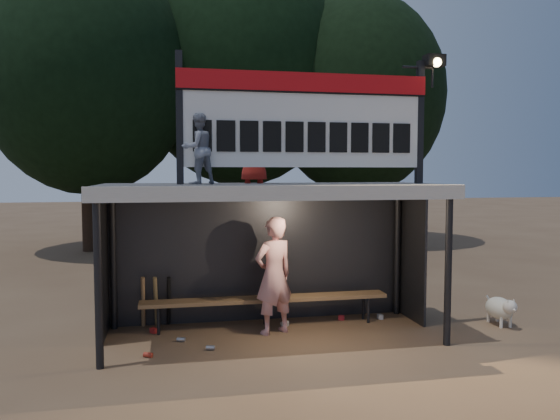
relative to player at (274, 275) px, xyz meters
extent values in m
plane|color=brown|center=(-0.06, -0.16, -0.91)|extent=(80.00, 80.00, 0.00)
imported|color=white|center=(0.00, 0.00, 0.00)|extent=(0.78, 0.66, 1.81)
imported|color=gray|center=(-1.15, -0.21, 1.92)|extent=(0.62, 0.57, 1.02)
imported|color=#A42019|center=(-0.24, 0.37, 1.96)|extent=(0.60, 0.46, 1.09)
cube|color=#3D3E40|center=(-0.06, -0.16, 1.35)|extent=(5.00, 2.00, 0.12)
cube|color=silver|center=(-0.06, -1.18, 1.31)|extent=(5.10, 0.06, 0.20)
cylinder|color=black|center=(-2.46, -1.06, 0.19)|extent=(0.10, 0.10, 2.20)
cylinder|color=black|center=(2.34, -1.06, 0.19)|extent=(0.10, 0.10, 2.20)
cylinder|color=black|center=(-2.46, 0.74, 0.19)|extent=(0.10, 0.10, 2.20)
cylinder|color=black|center=(2.34, 0.74, 0.19)|extent=(0.10, 0.10, 2.20)
cube|color=black|center=(-0.06, 0.84, 0.19)|extent=(5.00, 0.04, 2.20)
cube|color=black|center=(-2.56, 0.34, 0.19)|extent=(0.04, 1.00, 2.20)
cube|color=black|center=(2.44, 0.34, 0.19)|extent=(0.04, 1.00, 2.20)
cylinder|color=black|center=(-0.06, 0.84, 1.24)|extent=(5.00, 0.06, 0.06)
cube|color=black|center=(-1.41, -0.16, 2.36)|extent=(0.10, 0.10, 1.90)
cube|color=black|center=(2.29, -0.16, 2.36)|extent=(0.10, 0.10, 1.90)
cube|color=white|center=(0.44, -0.16, 2.36)|extent=(3.80, 0.08, 1.40)
cube|color=#B70D11|center=(0.44, -0.21, 2.92)|extent=(3.80, 0.04, 0.28)
cube|color=black|center=(0.44, -0.22, 2.77)|extent=(3.80, 0.02, 0.03)
cube|color=black|center=(-1.09, -0.21, 2.11)|extent=(0.27, 0.03, 0.45)
cube|color=black|center=(-0.75, -0.21, 2.11)|extent=(0.27, 0.03, 0.45)
cube|color=black|center=(-0.41, -0.21, 2.11)|extent=(0.27, 0.03, 0.45)
cube|color=black|center=(-0.07, -0.21, 2.11)|extent=(0.27, 0.03, 0.45)
cube|color=black|center=(0.27, -0.21, 2.11)|extent=(0.27, 0.03, 0.45)
cube|color=black|center=(0.61, -0.21, 2.11)|extent=(0.27, 0.03, 0.45)
cube|color=black|center=(0.95, -0.21, 2.11)|extent=(0.27, 0.03, 0.45)
cube|color=black|center=(1.29, -0.21, 2.11)|extent=(0.27, 0.03, 0.45)
cube|color=black|center=(1.63, -0.21, 2.11)|extent=(0.27, 0.03, 0.45)
cube|color=black|center=(1.97, -0.21, 2.11)|extent=(0.27, 0.03, 0.45)
cylinder|color=black|center=(2.24, -0.16, 3.21)|extent=(0.50, 0.04, 0.04)
cylinder|color=black|center=(2.49, -0.16, 3.06)|extent=(0.04, 0.04, 0.30)
cube|color=black|center=(2.49, -0.21, 3.31)|extent=(0.30, 0.22, 0.18)
sphere|color=#FFD88C|center=(2.49, -0.30, 3.27)|extent=(0.14, 0.14, 0.14)
cube|color=olive|center=(-0.06, 0.39, -0.46)|extent=(4.00, 0.35, 0.06)
cylinder|color=black|center=(-1.76, 0.27, -0.68)|extent=(0.05, 0.05, 0.45)
cylinder|color=black|center=(-1.76, 0.51, -0.68)|extent=(0.05, 0.05, 0.45)
cylinder|color=black|center=(-0.06, 0.27, -0.68)|extent=(0.05, 0.05, 0.45)
cylinder|color=black|center=(-0.06, 0.51, -0.68)|extent=(0.05, 0.05, 0.45)
cylinder|color=black|center=(1.64, 0.27, -0.68)|extent=(0.05, 0.05, 0.45)
cylinder|color=black|center=(1.64, 0.51, -0.68)|extent=(0.05, 0.05, 0.45)
cylinder|color=black|center=(-4.06, 9.84, 0.96)|extent=(0.50, 0.50, 3.74)
ellipsoid|color=black|center=(-4.06, 9.84, 4.62)|extent=(6.46, 6.46, 7.48)
cylinder|color=black|center=(0.94, 11.34, 1.18)|extent=(0.50, 0.50, 4.18)
ellipsoid|color=black|center=(0.94, 11.34, 5.27)|extent=(7.22, 7.22, 8.36)
cylinder|color=#2F1F15|center=(4.94, 10.34, 0.85)|extent=(0.50, 0.50, 3.52)
ellipsoid|color=black|center=(4.94, 10.34, 4.29)|extent=(6.08, 6.08, 7.04)
ellipsoid|color=beige|center=(3.71, -0.26, -0.64)|extent=(0.36, 0.58, 0.36)
sphere|color=silver|center=(3.71, -0.54, -0.55)|extent=(0.22, 0.22, 0.22)
cone|color=beige|center=(3.71, -0.64, -0.57)|extent=(0.10, 0.10, 0.10)
cone|color=beige|center=(3.66, -0.56, -0.45)|extent=(0.06, 0.06, 0.07)
cone|color=beige|center=(3.76, -0.56, -0.45)|extent=(0.06, 0.06, 0.07)
cylinder|color=#F0E5CF|center=(3.63, -0.44, -0.82)|extent=(0.05, 0.05, 0.18)
cylinder|color=beige|center=(3.79, -0.44, -0.82)|extent=(0.05, 0.05, 0.18)
cylinder|color=beige|center=(3.63, -0.08, -0.82)|extent=(0.05, 0.05, 0.18)
cylinder|color=silver|center=(3.79, -0.08, -0.82)|extent=(0.05, 0.05, 0.18)
cylinder|color=beige|center=(3.71, 0.04, -0.57)|extent=(0.04, 0.16, 0.14)
cylinder|color=olive|center=(-2.00, 0.66, -0.48)|extent=(0.08, 0.27, 0.84)
cylinder|color=olive|center=(-1.80, 0.66, -0.48)|extent=(0.09, 0.30, 0.83)
cylinder|color=black|center=(-1.60, 0.66, -0.48)|extent=(0.08, 0.33, 0.83)
cube|color=#AD1E1D|center=(-1.84, 0.37, -0.87)|extent=(0.12, 0.12, 0.08)
cylinder|color=#ACACB1|center=(-1.42, -0.16, -0.87)|extent=(0.14, 0.10, 0.07)
cube|color=beige|center=(0.26, 0.35, -0.87)|extent=(0.12, 0.11, 0.08)
cylinder|color=#A42B1C|center=(-1.87, -0.76, -0.87)|extent=(0.14, 0.11, 0.07)
cube|color=#A5A5A9|center=(1.92, 0.44, -0.87)|extent=(0.08, 0.11, 0.08)
cylinder|color=silver|center=(0.25, 0.38, -0.87)|extent=(0.14, 0.11, 0.07)
cube|color=#AD1D23|center=(1.26, 0.51, -0.87)|extent=(0.12, 0.10, 0.08)
cylinder|color=#ABAAAF|center=(-1.02, -0.62, -0.87)|extent=(0.13, 0.10, 0.07)
camera|label=1|loc=(-1.54, -8.17, 1.59)|focal=35.00mm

